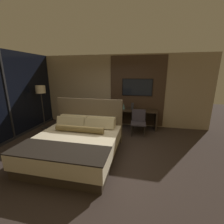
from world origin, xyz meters
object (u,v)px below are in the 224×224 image
object	(u,v)px
tv	(137,87)
floor_lamp	(41,93)
vase_tall	(124,106)
bed	(77,143)
desk	(136,116)
vase_short	(132,106)
desk_chair	(138,120)

from	to	relation	value
tv	floor_lamp	xyz separation A→B (m)	(-3.48, -1.01, -0.18)
floor_lamp	vase_tall	distance (m)	3.15
bed	desk	xyz separation A→B (m)	(1.38, 2.38, 0.14)
bed	vase_tall	bearing A→B (deg)	69.27
bed	vase_short	xyz separation A→B (m)	(1.24, 2.36, 0.52)
desk_chair	floor_lamp	distance (m)	3.72
desk	vase_tall	xyz separation A→B (m)	(-0.48, 0.00, 0.36)
floor_lamp	vase_tall	xyz separation A→B (m)	(3.00, 0.78, -0.54)
floor_lamp	vase_tall	world-z (taller)	floor_lamp
tv	desk_chair	world-z (taller)	tv
desk	desk_chair	distance (m)	0.59
floor_lamp	bed	bearing A→B (deg)	-37.29
desk	vase_tall	bearing A→B (deg)	179.70
vase_tall	desk_chair	bearing A→B (deg)	-43.79
desk_chair	floor_lamp	xyz separation A→B (m)	(-3.61, -0.20, 0.89)
bed	desk	bearing A→B (deg)	59.82
bed	vase_tall	xyz separation A→B (m)	(0.90, 2.38, 0.50)
tv	vase_short	bearing A→B (deg)	-118.39
bed	vase_short	world-z (taller)	bed
tv	vase_tall	distance (m)	0.90
desk_chair	floor_lamp	bearing A→B (deg)	-178.90
floor_lamp	desk_chair	bearing A→B (deg)	3.12
bed	tv	distance (m)	3.20
vase_short	desk	bearing A→B (deg)	6.56
floor_lamp	vase_short	size ratio (longest dim) A/B	6.31
bed	tv	world-z (taller)	tv
floor_lamp	vase_short	distance (m)	3.47
tv	bed	bearing A→B (deg)	-117.85
vase_tall	vase_short	xyz separation A→B (m)	(0.34, -0.02, 0.02)
bed	floor_lamp	size ratio (longest dim) A/B	1.33
vase_short	bed	bearing A→B (deg)	-117.79
vase_tall	vase_short	size ratio (longest dim) A/B	0.86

